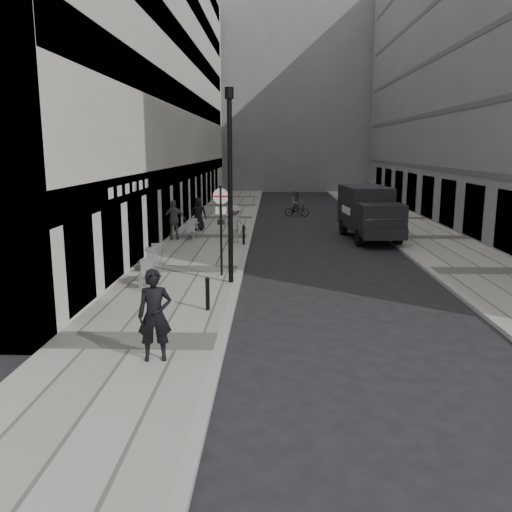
{
  "coord_description": "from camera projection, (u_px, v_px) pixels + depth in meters",
  "views": [
    {
      "loc": [
        1.16,
        -9.18,
        4.5
      ],
      "look_at": [
        0.7,
        6.4,
        1.4
      ],
      "focal_mm": 38.0,
      "sensor_mm": 36.0,
      "label": 1
    }
  ],
  "objects": [
    {
      "name": "cafe_table_far",
      "position": [
        154.0,
        257.0,
        20.05
      ],
      "size": [
        0.68,
        1.53,
        0.87
      ],
      "color": "#BABABC",
      "rests_on": "sidewalk"
    },
    {
      "name": "sign_post",
      "position": [
        221.0,
        218.0,
        18.65
      ],
      "size": [
        0.54,
        0.09,
        3.14
      ],
      "rotation": [
        0.0,
        0.0,
        0.05
      ],
      "color": "black",
      "rests_on": "sidewalk"
    },
    {
      "name": "bollard_far",
      "position": [
        244.0,
        236.0,
        25.07
      ],
      "size": [
        0.11,
        0.11,
        0.84
      ],
      "primitive_type": "cylinder",
      "color": "black",
      "rests_on": "sidewalk"
    },
    {
      "name": "sidewalk",
      "position": [
        210.0,
        237.0,
        27.61
      ],
      "size": [
        4.0,
        60.0,
        0.12
      ],
      "primitive_type": "cube",
      "color": "#9F9990",
      "rests_on": "ground"
    },
    {
      "name": "lamppost",
      "position": [
        230.0,
        177.0,
        17.4
      ],
      "size": [
        0.28,
        0.28,
        6.26
      ],
      "color": "black",
      "rests_on": "sidewalk"
    },
    {
      "name": "pedestrian_c",
      "position": [
        198.0,
        214.0,
        29.37
      ],
      "size": [
        0.9,
        0.61,
        1.79
      ],
      "primitive_type": "imported",
      "rotation": [
        0.0,
        0.0,
        3.19
      ],
      "color": "black",
      "rests_on": "sidewalk"
    },
    {
      "name": "ground",
      "position": [
        208.0,
        399.0,
        9.91
      ],
      "size": [
        120.0,
        120.0,
        0.0
      ],
      "primitive_type": "plane",
      "color": "black",
      "rests_on": "ground"
    },
    {
      "name": "building_left",
      "position": [
        153.0,
        72.0,
        32.35
      ],
      "size": [
        4.0,
        45.0,
        18.0
      ],
      "primitive_type": "cube",
      "color": "beige",
      "rests_on": "ground"
    },
    {
      "name": "panel_van",
      "position": [
        369.0,
        210.0,
        27.02
      ],
      "size": [
        2.52,
        5.71,
        2.62
      ],
      "rotation": [
        0.0,
        0.0,
        0.09
      ],
      "color": "black",
      "rests_on": "ground"
    },
    {
      "name": "pedestrian_a",
      "position": [
        174.0,
        220.0,
        26.33
      ],
      "size": [
        1.17,
        0.55,
        1.95
      ],
      "primitive_type": "imported",
      "rotation": [
        0.0,
        0.0,
        3.21
      ],
      "color": "#5D5C62",
      "rests_on": "sidewalk"
    },
    {
      "name": "bollard_near",
      "position": [
        208.0,
        295.0,
        14.88
      ],
      "size": [
        0.12,
        0.12,
        0.86
      ],
      "primitive_type": "cylinder",
      "color": "black",
      "rests_on": "sidewalk"
    },
    {
      "name": "walking_man",
      "position": [
        155.0,
        315.0,
        11.25
      ],
      "size": [
        0.78,
        0.57,
        1.95
      ],
      "primitive_type": "imported",
      "rotation": [
        0.0,
        0.0,
        0.16
      ],
      "color": "black",
      "rests_on": "sidewalk"
    },
    {
      "name": "far_sidewalk",
      "position": [
        427.0,
        238.0,
        27.28
      ],
      "size": [
        4.0,
        60.0,
        0.12
      ],
      "primitive_type": "cube",
      "color": "#9F9990",
      "rests_on": "ground"
    },
    {
      "name": "cafe_table_mid",
      "position": [
        192.0,
        229.0,
        26.9
      ],
      "size": [
        0.71,
        1.61,
        0.92
      ],
      "color": "#BCBCBF",
      "rests_on": "sidewalk"
    },
    {
      "name": "building_far",
      "position": [
        276.0,
        91.0,
        62.62
      ],
      "size": [
        24.0,
        16.0,
        22.0
      ],
      "primitive_type": "cube",
      "color": "slate",
      "rests_on": "ground"
    },
    {
      "name": "cyclist",
      "position": [
        297.0,
        206.0,
        36.37
      ],
      "size": [
        1.66,
        0.71,
        1.74
      ],
      "rotation": [
        0.0,
        0.0,
        -0.09
      ],
      "color": "black",
      "rests_on": "ground"
    },
    {
      "name": "cafe_table_near",
      "position": [
        150.0,
        270.0,
        17.63
      ],
      "size": [
        0.73,
        1.65,
        0.94
      ],
      "color": "silver",
      "rests_on": "sidewalk"
    },
    {
      "name": "pedestrian_b",
      "position": [
        235.0,
        224.0,
        25.65
      ],
      "size": [
        1.19,
        0.75,
        1.76
      ],
      "primitive_type": "imported",
      "rotation": [
        0.0,
        0.0,
        3.05
      ],
      "color": "gray",
      "rests_on": "sidewalk"
    },
    {
      "name": "building_right",
      "position": [
        493.0,
        53.0,
        31.57
      ],
      "size": [
        6.0,
        45.0,
        20.0
      ],
      "primitive_type": "cube",
      "color": "slate",
      "rests_on": "ground"
    }
  ]
}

